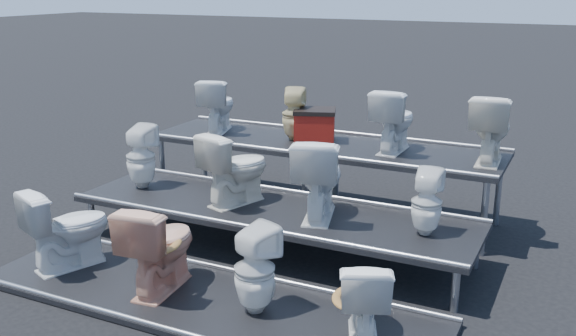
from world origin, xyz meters
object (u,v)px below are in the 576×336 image
at_px(toilet_0, 68,227).
at_px(toilet_9, 294,114).
at_px(toilet_1, 160,245).
at_px(toilet_4, 141,157).
at_px(toilet_6, 318,177).
at_px(toilet_8, 218,105).
at_px(toilet_5, 236,168).
at_px(toilet_7, 427,202).
at_px(toilet_3, 364,297).
at_px(red_crate, 315,127).
at_px(toilet_10, 394,120).
at_px(toilet_11, 491,128).
at_px(toilet_2, 255,270).

height_order(toilet_0, toilet_9, toilet_9).
relative_size(toilet_1, toilet_4, 1.16).
height_order(toilet_0, toilet_6, toilet_6).
distance_m(toilet_0, toilet_6, 2.44).
bearing_deg(toilet_1, toilet_8, -75.01).
bearing_deg(toilet_1, toilet_9, -97.48).
relative_size(toilet_5, toilet_7, 1.24).
height_order(toilet_1, toilet_6, toilet_6).
bearing_deg(toilet_8, toilet_0, 72.85).
bearing_deg(toilet_5, toilet_7, -161.67).
bearing_deg(toilet_3, toilet_6, -76.36).
distance_m(toilet_5, toilet_9, 1.34).
height_order(toilet_3, toilet_5, toilet_5).
relative_size(toilet_7, red_crate, 1.32).
relative_size(toilet_1, red_crate, 1.76).
bearing_deg(toilet_8, toilet_3, 122.41).
bearing_deg(toilet_5, red_crate, -83.97).
height_order(toilet_8, toilet_10, toilet_10).
height_order(toilet_6, toilet_9, toilet_9).
relative_size(toilet_4, toilet_7, 1.15).
relative_size(toilet_3, toilet_11, 0.94).
bearing_deg(toilet_3, toilet_4, -44.94).
height_order(toilet_8, red_crate, toilet_8).
distance_m(toilet_0, toilet_7, 3.37).
xyz_separation_m(toilet_0, red_crate, (1.38, 2.66, 0.57)).
bearing_deg(toilet_7, toilet_4, -2.40).
distance_m(toilet_4, toilet_10, 2.85).
bearing_deg(toilet_2, toilet_6, -70.24).
height_order(toilet_6, red_crate, toilet_6).
bearing_deg(toilet_2, toilet_9, -51.50).
xyz_separation_m(toilet_6, toilet_11, (1.39, 1.30, 0.36)).
xyz_separation_m(toilet_2, toilet_4, (-2.15, 1.30, 0.38)).
bearing_deg(toilet_10, toilet_2, 83.45).
bearing_deg(toilet_0, toilet_6, -125.77).
distance_m(toilet_7, toilet_11, 1.41).
height_order(toilet_2, toilet_8, toilet_8).
xyz_separation_m(toilet_7, toilet_9, (-1.95, 1.30, 0.40)).
bearing_deg(toilet_5, toilet_0, 68.41).
xyz_separation_m(toilet_0, toilet_6, (2.02, 1.30, 0.41)).
bearing_deg(toilet_11, toilet_1, 45.40).
distance_m(toilet_3, toilet_9, 3.27).
relative_size(toilet_4, toilet_6, 0.87).
relative_size(toilet_4, red_crate, 1.52).
xyz_separation_m(toilet_4, toilet_5, (1.22, 0.00, 0.03)).
xyz_separation_m(toilet_2, toilet_10, (0.35, 2.60, 0.78)).
xyz_separation_m(toilet_5, toilet_8, (-1.01, 1.30, 0.35)).
bearing_deg(toilet_9, toilet_4, 28.43).
height_order(toilet_2, toilet_5, toilet_5).
distance_m(toilet_6, toilet_10, 1.39).
bearing_deg(toilet_0, toilet_11, -121.19).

